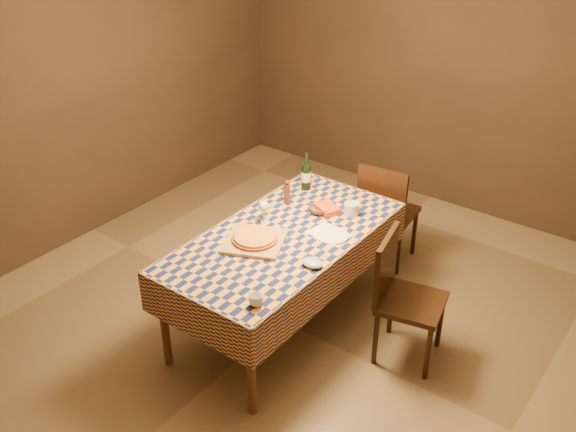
{
  "coord_description": "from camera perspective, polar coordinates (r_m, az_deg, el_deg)",
  "views": [
    {
      "loc": [
        2.3,
        -3.03,
        3.11
      ],
      "look_at": [
        0.0,
        0.05,
        0.9
      ],
      "focal_mm": 40.0,
      "sensor_mm": 36.0,
      "label": 1
    }
  ],
  "objects": [
    {
      "name": "bowl",
      "position": [
        4.74,
        2.84,
        0.59
      ],
      "size": [
        0.18,
        0.18,
        0.05
      ],
      "primitive_type": "imported",
      "rotation": [
        0.0,
        0.0,
        0.13
      ],
      "color": "#5A434B",
      "rests_on": "dining_table"
    },
    {
      "name": "pepper_mill",
      "position": [
        4.83,
        -0.08,
        2.1
      ],
      "size": [
        0.06,
        0.06,
        0.19
      ],
      "color": "#512113",
      "rests_on": "dining_table"
    },
    {
      "name": "cutting_board",
      "position": [
        4.38,
        -2.96,
        -2.25
      ],
      "size": [
        0.51,
        0.51,
        0.02
      ],
      "primitive_type": "cube",
      "rotation": [
        0.0,
        0.0,
        0.42
      ],
      "color": "#A27F4C",
      "rests_on": "dining_table"
    },
    {
      "name": "tumbler",
      "position": [
        3.8,
        -2.87,
        -7.48
      ],
      "size": [
        0.1,
        0.1,
        0.07
      ],
      "primitive_type": "imported",
      "rotation": [
        0.0,
        0.0,
        -0.07
      ],
      "color": "white",
      "rests_on": "dining_table"
    },
    {
      "name": "flour_patch",
      "position": [
        4.49,
        3.65,
        -1.61
      ],
      "size": [
        0.3,
        0.25,
        0.0
      ],
      "primitive_type": "cube",
      "rotation": [
        0.0,
        0.0,
        -0.19
      ],
      "color": "white",
      "rests_on": "dining_table"
    },
    {
      "name": "flour_bag",
      "position": [
        4.14,
        2.18,
        -4.18
      ],
      "size": [
        0.16,
        0.12,
        0.04
      ],
      "primitive_type": "ellipsoid",
      "rotation": [
        0.0,
        0.0,
        -0.07
      ],
      "color": "#A8B3D8",
      "rests_on": "dining_table"
    },
    {
      "name": "white_plate",
      "position": [
        4.46,
        3.94,
        -1.73
      ],
      "size": [
        0.28,
        0.28,
        0.01
      ],
      "primitive_type": "cylinder",
      "rotation": [
        0.0,
        0.0,
        -0.26
      ],
      "color": "white",
      "rests_on": "dining_table"
    },
    {
      "name": "dining_table",
      "position": [
        4.51,
        -0.38,
        -2.53
      ],
      "size": [
        0.94,
        1.84,
        0.77
      ],
      "color": "brown",
      "rests_on": "ground"
    },
    {
      "name": "chair_far",
      "position": [
        5.36,
        8.67,
        0.62
      ],
      "size": [
        0.46,
        0.47,
        0.93
      ],
      "color": "black",
      "rests_on": "ground"
    },
    {
      "name": "wine_bottle",
      "position": [
        5.03,
        1.63,
        3.61
      ],
      "size": [
        0.1,
        0.1,
        0.31
      ],
      "color": "black",
      "rests_on": "dining_table"
    },
    {
      "name": "deli_tub",
      "position": [
        4.72,
        5.67,
        0.64
      ],
      "size": [
        0.14,
        0.14,
        0.09
      ],
      "primitive_type": "cylinder",
      "rotation": [
        0.0,
        0.0,
        0.28
      ],
      "color": "#B8BDBF",
      "rests_on": "dining_table"
    },
    {
      "name": "wine_glass",
      "position": [
        4.59,
        -2.15,
        0.79
      ],
      "size": [
        0.09,
        0.09,
        0.16
      ],
      "color": "silver",
      "rests_on": "dining_table"
    },
    {
      "name": "room",
      "position": [
        4.19,
        -0.41,
        5.07
      ],
      "size": [
        5.0,
        5.1,
        2.7
      ],
      "color": "brown",
      "rests_on": "ground"
    },
    {
      "name": "takeout_container",
      "position": [
        4.76,
        3.48,
        0.66
      ],
      "size": [
        0.22,
        0.19,
        0.05
      ],
      "primitive_type": "cube",
      "rotation": [
        0.0,
        0.0,
        -0.41
      ],
      "color": "#C13D19",
      "rests_on": "dining_table"
    },
    {
      "name": "chair_right",
      "position": [
        4.41,
        9.97,
        -6.59
      ],
      "size": [
        0.51,
        0.5,
        0.93
      ],
      "color": "black",
      "rests_on": "ground"
    },
    {
      "name": "pizza",
      "position": [
        4.37,
        -2.97,
        -1.94
      ],
      "size": [
        0.37,
        0.37,
        0.03
      ],
      "color": "#8F3917",
      "rests_on": "cutting_board"
    }
  ]
}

